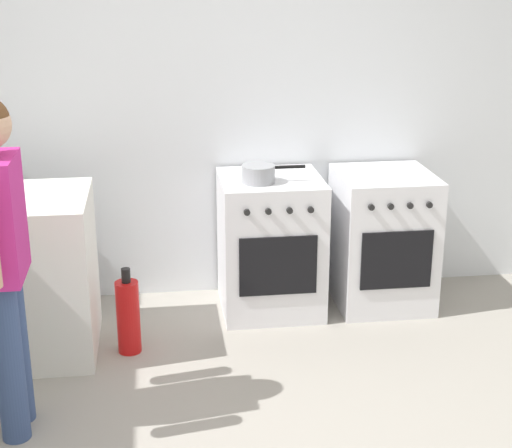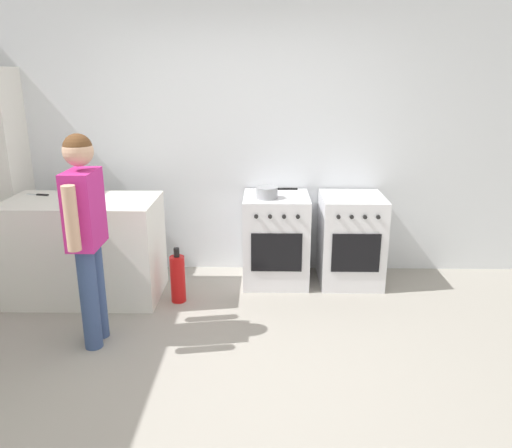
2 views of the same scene
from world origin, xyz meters
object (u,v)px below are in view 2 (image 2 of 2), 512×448
object	(u,v)px
oven_left	(276,239)
oven_right	(351,239)
knife_chef	(82,206)
person	(86,225)
knife_paring	(39,195)
fire_extinguisher	(178,278)
pot	(267,193)

from	to	relation	value
oven_left	oven_right	bearing A→B (deg)	-0.00
knife_chef	person	bearing A→B (deg)	-67.83
knife_paring	fire_extinguisher	xyz separation A→B (m)	(1.25, -0.26, -0.69)
knife_chef	person	world-z (taller)	person
oven_right	person	bearing A→B (deg)	-150.52
oven_right	pot	world-z (taller)	pot
knife_chef	pot	bearing A→B (deg)	17.68
pot	oven_right	bearing A→B (deg)	6.71
fire_extinguisher	pot	bearing A→B (deg)	26.09
knife_chef	fire_extinguisher	size ratio (longest dim) A/B	0.62
oven_left	person	xyz separation A→B (m)	(-1.37, -1.18, 0.50)
knife_paring	person	distance (m)	1.22
person	fire_extinguisher	size ratio (longest dim) A/B	3.13
pot	fire_extinguisher	size ratio (longest dim) A/B	0.75
oven_right	person	world-z (taller)	person
pot	person	size ratio (longest dim) A/B	0.24
oven_right	knife_paring	xyz separation A→B (m)	(-2.84, -0.22, 0.48)
knife_chef	person	xyz separation A→B (m)	(0.24, -0.60, 0.02)
oven_right	pot	bearing A→B (deg)	-173.29
oven_left	person	size ratio (longest dim) A/B	0.54
person	pot	bearing A→B (deg)	40.13
pot	person	xyz separation A→B (m)	(-1.29, -1.08, 0.02)
person	knife_paring	bearing A→B (deg)	128.08
person	fire_extinguisher	bearing A→B (deg)	54.38
person	fire_extinguisher	distance (m)	1.11
oven_left	fire_extinguisher	world-z (taller)	oven_left
person	fire_extinguisher	world-z (taller)	person
oven_right	knife_paring	bearing A→B (deg)	-175.60
knife_paring	person	size ratio (longest dim) A/B	0.13
knife_chef	fire_extinguisher	bearing A→B (deg)	7.91
knife_chef	oven_left	bearing A→B (deg)	19.80
pot	fire_extinguisher	bearing A→B (deg)	-153.91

